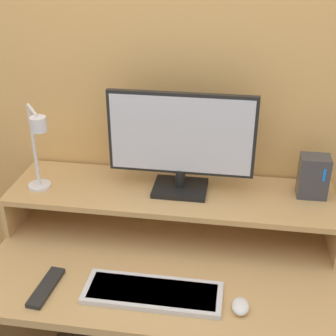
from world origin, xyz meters
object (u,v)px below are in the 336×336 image
Objects in this scene: mouse at (240,306)px; remote_control at (46,287)px; keyboard at (154,293)px; monitor at (181,141)px; desk_lamp at (38,146)px; router_dock at (313,176)px.

mouse is 0.40× the size of remote_control.
mouse reaches higher than keyboard.
monitor is at bearing 85.47° from keyboard.
desk_lamp is 0.49m from remote_control.
desk_lamp is at bearing -171.14° from router_dock.
monitor is 0.54m from keyboard.
router_dock is at bearing 8.86° from desk_lamp.
mouse is at bearing -117.55° from router_dock.
mouse is at bearing -22.45° from desk_lamp.
monitor is 0.61m from mouse.
desk_lamp is at bearing 148.66° from keyboard.
router_dock is at bearing 62.45° from mouse.
desk_lamp is 0.65m from keyboard.
keyboard is 0.36m from remote_control.
mouse is (0.75, -0.31, -0.35)m from desk_lamp.
monitor reaches higher than keyboard.
remote_control is at bearing -175.60° from keyboard.
router_dock reaches higher than mouse.
monitor reaches higher than remote_control.
mouse is 0.63m from remote_control.
remote_control is (-0.36, -0.03, -0.00)m from keyboard.
monitor reaches higher than desk_lamp.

